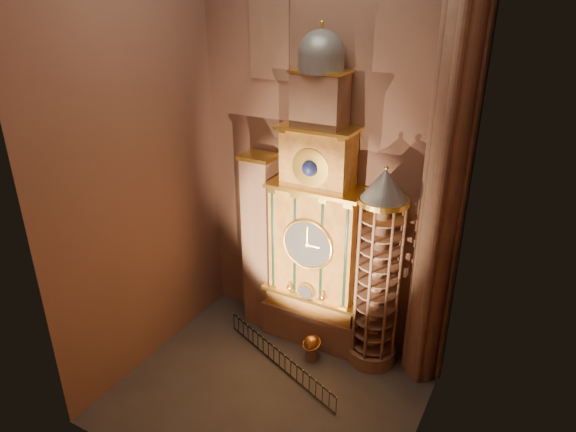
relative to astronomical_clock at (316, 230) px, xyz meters
The scene contains 11 objects.
floor 8.32m from the astronomical_clock, 90.00° to the right, with size 14.00×14.00×0.00m, color #383330.
wall_back 4.45m from the astronomical_clock, 90.00° to the left, with size 22.00×22.00×0.00m, color #885E49.
wall_left 9.61m from the astronomical_clock, 144.66° to the right, with size 22.00×22.00×0.00m, color #885E49.
wall_right 9.61m from the astronomical_clock, 35.34° to the right, with size 22.00×22.00×0.00m, color #885E49.
astronomical_clock is the anchor object (origin of this frame).
portrait_tower 3.73m from the astronomical_clock, behind, with size 1.80×1.60×10.20m.
stair_turret 3.78m from the astronomical_clock, ahead, with size 2.50×2.50×10.80m.
gothic_pier 7.48m from the astronomical_clock, ahead, with size 2.04×2.04×22.00m.
stained_glass_window 10.37m from the astronomical_clock, 163.43° to the left, with size 2.20×0.14×5.20m.
celestial_globe 6.13m from the astronomical_clock, 67.91° to the right, with size 1.30×1.27×1.46m.
iron_railing 6.93m from the astronomical_clock, 97.32° to the right, with size 7.80×3.25×1.03m.
Camera 1 is at (10.04, -16.59, 18.15)m, focal length 32.00 mm.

